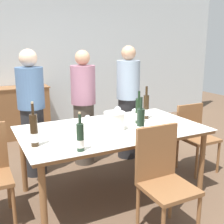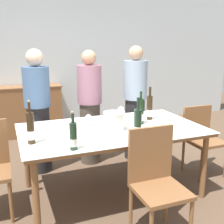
{
  "view_description": "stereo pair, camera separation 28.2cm",
  "coord_description": "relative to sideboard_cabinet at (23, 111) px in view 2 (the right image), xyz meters",
  "views": [
    {
      "loc": [
        -1.31,
        -2.59,
        1.65
      ],
      "look_at": [
        0.0,
        0.0,
        0.94
      ],
      "focal_mm": 45.0,
      "sensor_mm": 36.0,
      "label": 1
    },
    {
      "loc": [
        -1.05,
        -2.7,
        1.65
      ],
      "look_at": [
        0.0,
        0.0,
        0.94
      ],
      "focal_mm": 45.0,
      "sensor_mm": 36.0,
      "label": 2
    }
  ],
  "objects": [
    {
      "name": "person_guest_right",
      "position": [
        1.45,
        -1.66,
        0.36
      ],
      "size": [
        0.33,
        0.33,
        1.62
      ],
      "color": "#262628",
      "rests_on": "ground_plane"
    },
    {
      "name": "wine_bottle_0",
      "position": [
        0.24,
        -2.96,
        0.42
      ],
      "size": [
        0.07,
        0.07,
        0.34
      ],
      "color": "#1E3323",
      "rests_on": "dining_table"
    },
    {
      "name": "ice_bucket",
      "position": [
        0.78,
        -2.55,
        0.41
      ],
      "size": [
        0.23,
        0.23,
        0.19
      ],
      "color": "white",
      "rests_on": "dining_table"
    },
    {
      "name": "wine_bottle_2",
      "position": [
        -0.09,
        -2.67,
        0.44
      ],
      "size": [
        0.07,
        0.07,
        0.4
      ],
      "color": "#332314",
      "rests_on": "dining_table"
    },
    {
      "name": "wine_glass_1",
      "position": [
        0.56,
        -2.33,
        0.4
      ],
      "size": [
        0.07,
        0.07,
        0.13
      ],
      "color": "white",
      "rests_on": "dining_table"
    },
    {
      "name": "wine_bottle_1",
      "position": [
        0.88,
        -2.89,
        0.44
      ],
      "size": [
        0.08,
        0.08,
        0.4
      ],
      "color": "#1E3323",
      "rests_on": "dining_table"
    },
    {
      "name": "chair_near_front",
      "position": [
        0.87,
        -3.28,
        0.09
      ],
      "size": [
        0.42,
        0.42,
        0.96
      ],
      "color": "brown",
      "rests_on": "ground_plane"
    },
    {
      "name": "back_wall",
      "position": [
        0.77,
        0.29,
        0.94
      ],
      "size": [
        8.0,
        0.1,
        2.8
      ],
      "color": "silver",
      "rests_on": "ground_plane"
    },
    {
      "name": "wine_bottle_4",
      "position": [
        1.32,
        -2.33,
        0.45
      ],
      "size": [
        0.07,
        0.07,
        0.4
      ],
      "color": "#332314",
      "rests_on": "dining_table"
    },
    {
      "name": "wine_glass_2",
      "position": [
        1.15,
        -2.35,
        0.41
      ],
      "size": [
        0.08,
        0.08,
        0.15
      ],
      "color": "white",
      "rests_on": "dining_table"
    },
    {
      "name": "ground_plane",
      "position": [
        0.77,
        -2.49,
        -0.46
      ],
      "size": [
        12.0,
        12.0,
        0.0
      ],
      "primitive_type": "plane",
      "color": "brown"
    },
    {
      "name": "person_host",
      "position": [
        0.1,
        -1.62,
        0.34
      ],
      "size": [
        0.33,
        0.33,
        1.59
      ],
      "color": "#262628",
      "rests_on": "ground_plane"
    },
    {
      "name": "sideboard_cabinet",
      "position": [
        0.0,
        0.0,
        0.0
      ],
      "size": [
        1.41,
        0.46,
        0.91
      ],
      "color": "brown",
      "rests_on": "ground_plane"
    },
    {
      "name": "wine_bottle_3",
      "position": [
        1.13,
        -2.45,
        0.44
      ],
      "size": [
        0.08,
        0.08,
        0.37
      ],
      "color": "black",
      "rests_on": "dining_table"
    },
    {
      "name": "chair_right_end",
      "position": [
        2.04,
        -2.41,
        0.05
      ],
      "size": [
        0.42,
        0.42,
        0.86
      ],
      "color": "brown",
      "rests_on": "ground_plane"
    },
    {
      "name": "wine_glass_0",
      "position": [
        1.02,
        -2.16,
        0.41
      ],
      "size": [
        0.08,
        0.08,
        0.15
      ],
      "color": "white",
      "rests_on": "dining_table"
    },
    {
      "name": "dining_table",
      "position": [
        0.77,
        -2.49,
        0.24
      ],
      "size": [
        1.95,
        1.13,
        0.76
      ],
      "color": "brown",
      "rests_on": "ground_plane"
    },
    {
      "name": "person_guest_left",
      "position": [
        0.8,
        -1.58,
        0.33
      ],
      "size": [
        0.33,
        0.33,
        1.57
      ],
      "color": "#51473D",
      "rests_on": "ground_plane"
    }
  ]
}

